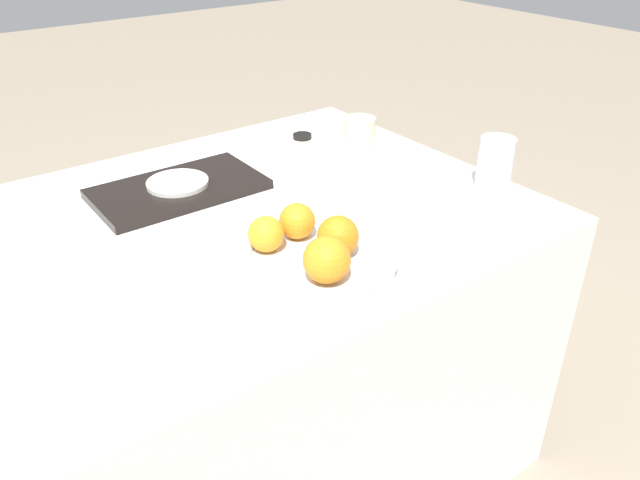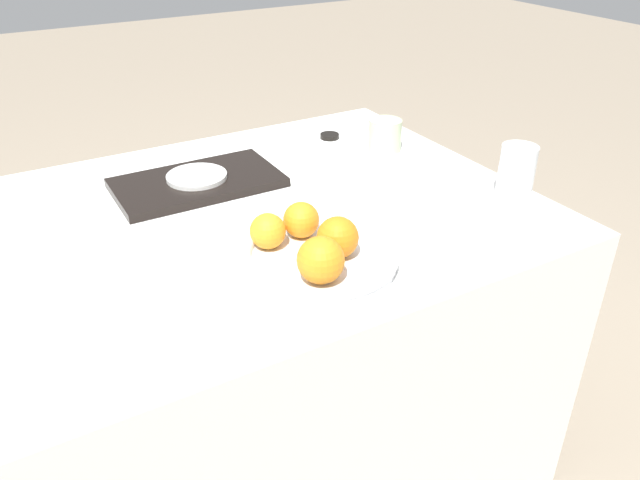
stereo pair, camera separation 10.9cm
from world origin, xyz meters
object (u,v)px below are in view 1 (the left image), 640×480
object	(u,v)px
fruit_platter	(320,257)
orange_0	(338,236)
cup_1	(359,133)
orange_3	(327,260)
soy_dish	(302,136)
water_glass	(495,164)
side_plate	(178,183)
serving_tray	(178,189)
orange_2	(297,221)
orange_1	(266,234)

from	to	relation	value
fruit_platter	orange_0	xyz separation A→B (m)	(0.02, -0.02, 0.04)
fruit_platter	cup_1	world-z (taller)	cup_1
orange_3	soy_dish	bearing A→B (deg)	58.12
water_glass	side_plate	bearing A→B (deg)	145.39
water_glass	soy_dish	distance (m)	0.53
fruit_platter	orange_3	world-z (taller)	orange_3
fruit_platter	soy_dish	distance (m)	0.63
side_plate	serving_tray	bearing A→B (deg)	0.00
side_plate	orange_2	bearing A→B (deg)	-77.49
orange_0	orange_3	xyz separation A→B (m)	(-0.06, -0.05, 0.00)
orange_3	cup_1	xyz separation A→B (m)	(0.46, 0.47, -0.02)
water_glass	cup_1	xyz separation A→B (m)	(-0.08, 0.37, -0.02)
orange_1	water_glass	bearing A→B (deg)	-4.13
orange_0	orange_2	distance (m)	0.10
orange_1	water_glass	world-z (taller)	water_glass
serving_tray	soy_dish	size ratio (longest dim) A/B	7.18
cup_1	soy_dish	bearing A→B (deg)	118.83
orange_3	water_glass	size ratio (longest dim) A/B	0.67
orange_3	orange_2	bearing A→B (deg)	73.45
serving_tray	orange_2	bearing A→B (deg)	-77.49
water_glass	serving_tray	distance (m)	0.69
serving_tray	cup_1	distance (m)	0.49
side_plate	soy_dish	bearing A→B (deg)	15.53
orange_1	fruit_platter	bearing A→B (deg)	-44.84
orange_0	serving_tray	xyz separation A→B (m)	(-0.10, 0.44, -0.05)
side_plate	orange_1	bearing A→B (deg)	-88.99
orange_1	soy_dish	xyz separation A→B (m)	(0.41, 0.47, -0.05)
fruit_platter	orange_2	bearing A→B (deg)	88.01
cup_1	orange_3	bearing A→B (deg)	-134.32
cup_1	water_glass	bearing A→B (deg)	-77.63
orange_0	orange_1	xyz separation A→B (m)	(-0.09, 0.09, -0.00)
orange_0	side_plate	xyz separation A→B (m)	(-0.10, 0.44, -0.03)
orange_2	orange_1	bearing A→B (deg)	-175.34
orange_2	serving_tray	bearing A→B (deg)	102.51
fruit_platter	orange_0	bearing A→B (deg)	-41.03
water_glass	side_plate	distance (m)	0.69
soy_dish	water_glass	bearing A→B (deg)	-72.70
water_glass	cup_1	world-z (taller)	water_glass
cup_1	orange_0	bearing A→B (deg)	-133.42
fruit_platter	orange_2	distance (m)	0.08
orange_2	side_plate	bearing A→B (deg)	102.51
fruit_platter	orange_3	size ratio (longest dim) A/B	3.54
side_plate	soy_dish	size ratio (longest dim) A/B	2.67
orange_0	orange_1	distance (m)	0.13
orange_2	serving_tray	world-z (taller)	orange_2
orange_1	side_plate	world-z (taller)	orange_1
orange_0	cup_1	size ratio (longest dim) A/B	0.89
orange_2	cup_1	xyz separation A→B (m)	(0.41, 0.32, -0.02)
orange_1	cup_1	xyz separation A→B (m)	(0.48, 0.33, -0.01)
fruit_platter	side_plate	distance (m)	0.43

